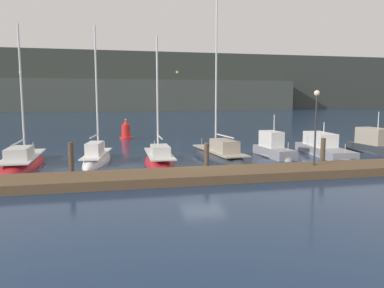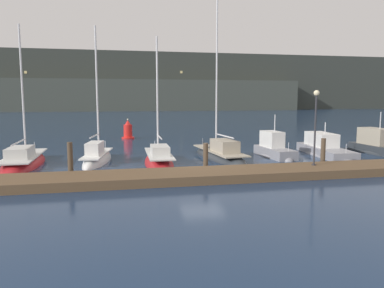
% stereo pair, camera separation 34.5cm
% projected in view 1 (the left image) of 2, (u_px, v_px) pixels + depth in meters
% --- Properties ---
extents(ground_plane, '(400.00, 400.00, 0.00)m').
position_uv_depth(ground_plane, '(203.00, 170.00, 22.03)').
color(ground_plane, '#192D4C').
extents(dock, '(36.04, 2.80, 0.45)m').
position_uv_depth(dock, '(215.00, 175.00, 19.68)').
color(dock, brown).
rests_on(dock, ground).
extents(mooring_pile_1, '(0.28, 0.28, 1.94)m').
position_uv_depth(mooring_pile_1, '(71.00, 161.00, 19.58)').
color(mooring_pile_1, '#4C3D2D').
rests_on(mooring_pile_1, ground).
extents(mooring_pile_2, '(0.28, 0.28, 1.70)m').
position_uv_depth(mooring_pile_2, '(207.00, 158.00, 21.20)').
color(mooring_pile_2, '#4C3D2D').
rests_on(mooring_pile_2, ground).
extents(mooring_pile_3, '(0.28, 0.28, 1.81)m').
position_uv_depth(mooring_pile_3, '(323.00, 153.00, 22.80)').
color(mooring_pile_3, '#4C3D2D').
rests_on(mooring_pile_3, ground).
extents(sailboat_berth_2, '(2.25, 7.69, 9.53)m').
position_uv_depth(sailboat_berth_2, '(23.00, 163.00, 23.65)').
color(sailboat_berth_2, red).
rests_on(sailboat_berth_2, ground).
extents(sailboat_berth_3, '(2.43, 6.45, 9.68)m').
position_uv_depth(sailboat_berth_3, '(97.00, 160.00, 24.80)').
color(sailboat_berth_3, white).
rests_on(sailboat_berth_3, ground).
extents(sailboat_berth_4, '(1.94, 6.59, 8.73)m').
position_uv_depth(sailboat_berth_4, '(159.00, 162.00, 23.94)').
color(sailboat_berth_4, red).
rests_on(sailboat_berth_4, ground).
extents(sailboat_berth_5, '(2.84, 8.13, 11.64)m').
position_uv_depth(sailboat_berth_5, '(219.00, 156.00, 26.64)').
color(sailboat_berth_5, '#2D3338').
rests_on(sailboat_berth_5, ground).
extents(motorboat_berth_6, '(1.79, 4.68, 3.63)m').
position_uv_depth(motorboat_berth_6, '(273.00, 153.00, 27.12)').
color(motorboat_berth_6, gray).
rests_on(motorboat_berth_6, ground).
extents(motorboat_berth_7, '(2.83, 7.44, 2.92)m').
position_uv_depth(motorboat_berth_7, '(323.00, 151.00, 28.09)').
color(motorboat_berth_7, gray).
rests_on(motorboat_berth_7, ground).
extents(motorboat_berth_8, '(2.12, 5.96, 3.73)m').
position_uv_depth(motorboat_berth_8, '(377.00, 149.00, 28.88)').
color(motorboat_berth_8, '#2D3338').
rests_on(motorboat_berth_8, ground).
extents(channel_buoy, '(1.33, 1.33, 2.08)m').
position_uv_depth(channel_buoy, '(126.00, 131.00, 39.02)').
color(channel_buoy, red).
rests_on(channel_buoy, ground).
extents(dock_lamppost, '(0.32, 0.32, 4.22)m').
position_uv_depth(dock_lamppost, '(316.00, 116.00, 20.94)').
color(dock_lamppost, '#2D2D33').
rests_on(dock_lamppost, dock).
extents(hillside_backdrop, '(240.00, 23.00, 19.67)m').
position_uv_depth(hillside_backdrop, '(116.00, 84.00, 129.22)').
color(hillside_backdrop, '#333833').
rests_on(hillside_backdrop, ground).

